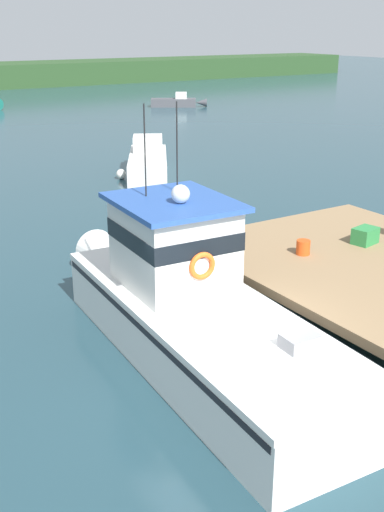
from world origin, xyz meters
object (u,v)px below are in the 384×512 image
moored_boat_mid_harbor (177,102)px  mooring_buoy_outer (121,174)px  crate_single_by_cleat (365,236)px  main_fishing_boat (189,305)px  bait_bucket (303,247)px  moored_boat_far_left (148,161)px

moored_boat_mid_harbor → mooring_buoy_outer: 25.64m
crate_single_by_cleat → mooring_buoy_outer: bearing=88.9°
main_fishing_boat → crate_single_by_cleat: (5.28, 0.42, 0.39)m
crate_single_by_cleat → moored_boat_mid_harbor: (15.44, 34.65, -1.01)m
bait_bucket → moored_boat_mid_harbor: 38.52m
crate_single_by_cleat → mooring_buoy_outer: 14.03m
moored_boat_far_left → moored_boat_mid_harbor: moored_boat_far_left is taller
bait_bucket → moored_boat_far_left: (3.55, 14.12, -0.82)m
mooring_buoy_outer → moored_boat_far_left: bearing=13.3°
moored_boat_far_left → mooring_buoy_outer: moored_boat_far_left is taller
mooring_buoy_outer → main_fishing_boat: bearing=-111.1°
crate_single_by_cleat → main_fishing_boat: bearing=-175.5°
mooring_buoy_outer → crate_single_by_cleat: bearing=-91.1°
crate_single_by_cleat → moored_boat_mid_harbor: bearing=66.0°
moored_boat_far_left → mooring_buoy_outer: 1.58m
crate_single_by_cleat → moored_boat_far_left: bearing=83.0°
main_fishing_boat → moored_boat_far_left: size_ratio=1.62×
bait_bucket → mooring_buoy_outer: size_ratio=0.79×
main_fishing_boat → mooring_buoy_outer: 15.45m
bait_bucket → mooring_buoy_outer: bait_bucket is taller
main_fishing_boat → moored_boat_mid_harbor: bearing=59.4°
main_fishing_boat → moored_boat_far_left: bearing=64.5°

